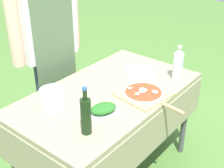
{
  "coord_description": "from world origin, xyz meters",
  "views": [
    {
      "loc": [
        -1.41,
        -1.17,
        1.8
      ],
      "look_at": [
        0.04,
        0.0,
        0.79
      ],
      "focal_mm": 50.0,
      "sensor_mm": 36.0,
      "label": 1
    }
  ],
  "objects": [
    {
      "name": "herb_container",
      "position": [
        -0.21,
        -0.14,
        0.77
      ],
      "size": [
        0.23,
        0.2,
        0.05
      ],
      "rotation": [
        0.0,
        0.0,
        -0.36
      ],
      "color": "silver",
      "rests_on": "prep_table"
    },
    {
      "name": "plate_stack",
      "position": [
        0.36,
        -0.02,
        0.76
      ],
      "size": [
        0.25,
        0.25,
        0.02
      ],
      "color": "beige",
      "rests_on": "prep_table"
    },
    {
      "name": "water_bottle",
      "position": [
        0.47,
        -0.27,
        0.87
      ],
      "size": [
        0.07,
        0.07,
        0.26
      ],
      "color": "silver",
      "rests_on": "prep_table"
    },
    {
      "name": "prep_table",
      "position": [
        0.0,
        0.0,
        0.66
      ],
      "size": [
        1.33,
        0.77,
        0.75
      ],
      "color": "gray",
      "rests_on": "ground"
    },
    {
      "name": "oil_bottle",
      "position": [
        -0.42,
        -0.2,
        0.86
      ],
      "size": [
        0.06,
        0.06,
        0.29
      ],
      "color": "black",
      "rests_on": "prep_table"
    },
    {
      "name": "mixing_tub",
      "position": [
        -0.36,
        0.14,
        0.81
      ],
      "size": [
        0.15,
        0.15,
        0.13
      ],
      "primitive_type": "cylinder",
      "color": "silver",
      "rests_on": "prep_table"
    },
    {
      "name": "pizza_on_peel",
      "position": [
        0.11,
        -0.22,
        0.76
      ],
      "size": [
        0.33,
        0.49,
        0.06
      ],
      "rotation": [
        0.0,
        0.0,
        -0.12
      ],
      "color": "tan",
      "rests_on": "prep_table"
    },
    {
      "name": "person_cook",
      "position": [
        0.05,
        0.64,
        0.97
      ],
      "size": [
        0.61,
        0.24,
        1.64
      ],
      "rotation": [
        0.0,
        0.0,
        3.03
      ],
      "color": "#333D56",
      "rests_on": "ground"
    }
  ]
}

